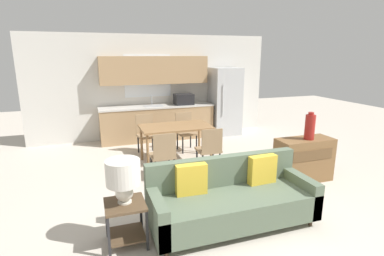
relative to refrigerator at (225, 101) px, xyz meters
The scene contains 14 objects.
ground_plane 4.73m from the refrigerator, 114.27° to the right, with size 20.00×20.00×0.00m, color beige.
wall_back 2.00m from the refrigerator, 168.26° to the left, with size 6.40×0.07×2.70m.
kitchen_counter 1.90m from the refrigerator, behind, with size 2.95×0.65×2.15m.
refrigerator is the anchor object (origin of this frame).
dining_table 2.65m from the refrigerator, 137.31° to the right, with size 1.42×0.82×0.78m.
couch 4.71m from the refrigerator, 113.96° to the right, with size 2.15×0.80×0.86m.
side_table 5.40m from the refrigerator, 127.30° to the right, with size 0.46×0.46×0.52m.
table_lamp 5.35m from the refrigerator, 127.42° to the right, with size 0.39×0.39×0.52m.
credenza 3.45m from the refrigerator, 90.79° to the right, with size 1.00×0.44×0.77m.
vase 3.45m from the refrigerator, 90.20° to the right, with size 0.17×0.17×0.47m.
dining_chair_near_right 2.97m from the refrigerator, 120.42° to the right, with size 0.43×0.43×0.87m.
dining_chair_far_right 1.88m from the refrigerator, 144.58° to the right, with size 0.45×0.45×0.87m.
dining_chair_far_left 2.63m from the refrigerator, 157.61° to the right, with size 0.46×0.46×0.87m.
dining_chair_near_left 3.54m from the refrigerator, 132.95° to the right, with size 0.42×0.42×0.87m.
Camera 1 is at (-1.63, -3.27, 2.19)m, focal length 28.00 mm.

